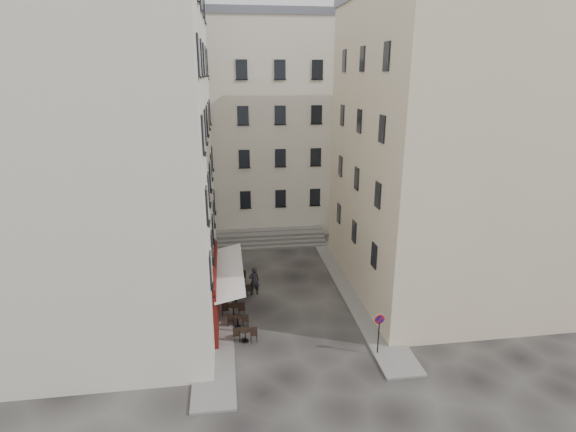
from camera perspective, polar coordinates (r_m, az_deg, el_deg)
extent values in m
plane|color=black|center=(26.85, 0.71, -13.06)|extent=(90.00, 90.00, 0.00)
cube|color=slate|center=(30.10, -9.09, -9.56)|extent=(2.00, 22.00, 0.12)
cube|color=slate|center=(30.28, 8.39, -9.34)|extent=(2.00, 18.00, 0.12)
cube|color=beige|center=(26.99, -23.14, 8.35)|extent=(12.00, 16.00, 20.00)
cube|color=beige|center=(30.19, 19.99, 7.63)|extent=(12.00, 14.00, 18.00)
cube|color=beige|center=(42.15, -4.61, 11.18)|extent=(18.00, 10.00, 18.00)
cube|color=slate|center=(42.14, -4.94, 23.84)|extent=(18.20, 10.20, 0.60)
cube|color=#480A0A|center=(26.66, -9.17, -9.25)|extent=(0.25, 7.00, 3.50)
cube|color=black|center=(26.81, -9.05, -9.91)|extent=(0.06, 3.85, 2.00)
cube|color=white|center=(26.13, -7.49, -6.83)|extent=(1.58, 7.30, 0.41)
cube|color=slate|center=(37.45, -2.05, -3.67)|extent=(9.00, 1.80, 0.20)
cube|color=slate|center=(37.80, -2.13, -3.14)|extent=(9.00, 1.80, 0.20)
cube|color=slate|center=(38.14, -2.20, -2.63)|extent=(9.00, 1.80, 0.20)
cube|color=slate|center=(38.50, -2.28, -2.12)|extent=(9.00, 1.80, 0.20)
cylinder|color=black|center=(25.52, -6.38, -13.77)|extent=(0.10, 0.10, 0.90)
sphere|color=black|center=(25.28, -6.42, -12.86)|extent=(0.12, 0.12, 0.12)
cylinder|color=black|center=(28.57, -6.62, -10.13)|extent=(0.10, 0.10, 0.90)
sphere|color=black|center=(28.36, -6.66, -9.29)|extent=(0.12, 0.12, 0.12)
cylinder|color=black|center=(31.71, -6.81, -7.20)|extent=(0.10, 0.10, 0.90)
sphere|color=black|center=(31.52, -6.84, -6.42)|extent=(0.12, 0.12, 0.12)
cylinder|color=black|center=(23.80, 11.42, -14.61)|extent=(0.06, 0.06, 2.28)
cylinder|color=red|center=(23.33, 11.57, -12.72)|extent=(0.53, 0.04, 0.53)
cylinder|color=#0F0B66|center=(23.31, 11.59, -12.75)|extent=(0.38, 0.04, 0.38)
cube|color=red|center=(23.29, 11.61, -12.78)|extent=(0.31, 0.03, 0.31)
cylinder|color=black|center=(25.00, -5.43, -15.50)|extent=(0.36, 0.36, 0.02)
cylinder|color=black|center=(24.82, -5.45, -14.86)|extent=(0.05, 0.05, 0.71)
cylinder|color=black|center=(24.65, -5.48, -14.23)|extent=(0.60, 0.60, 0.04)
cube|color=black|center=(24.81, -4.38, -14.70)|extent=(0.38, 0.38, 0.91)
cube|color=black|center=(24.87, -6.55, -14.69)|extent=(0.38, 0.38, 0.91)
cylinder|color=black|center=(26.26, -6.35, -13.77)|extent=(0.34, 0.34, 0.02)
cylinder|color=black|center=(26.10, -6.37, -13.19)|extent=(0.05, 0.05, 0.65)
cylinder|color=black|center=(25.95, -6.40, -12.63)|extent=(0.56, 0.56, 0.04)
cube|color=black|center=(26.09, -5.43, -13.06)|extent=(0.35, 0.35, 0.84)
cube|color=black|center=(26.16, -7.33, -13.04)|extent=(0.35, 0.35, 0.84)
cylinder|color=black|center=(27.30, -6.92, -12.46)|extent=(0.38, 0.38, 0.02)
cylinder|color=black|center=(27.12, -6.94, -11.82)|extent=(0.05, 0.05, 0.74)
cylinder|color=black|center=(26.96, -6.97, -11.19)|extent=(0.64, 0.64, 0.04)
cube|color=black|center=(27.10, -5.92, -11.67)|extent=(0.40, 0.40, 0.96)
cube|color=black|center=(27.19, -7.98, -11.65)|extent=(0.40, 0.40, 0.96)
cylinder|color=black|center=(29.55, -5.78, -9.95)|extent=(0.33, 0.33, 0.02)
cylinder|color=black|center=(29.41, -5.80, -9.44)|extent=(0.05, 0.05, 0.63)
cylinder|color=black|center=(29.28, -5.81, -8.93)|extent=(0.54, 0.54, 0.04)
cube|color=black|center=(29.40, -5.00, -9.32)|extent=(0.34, 0.34, 0.81)
cube|color=black|center=(29.46, -6.61, -9.32)|extent=(0.34, 0.34, 0.81)
cylinder|color=black|center=(31.24, -6.63, -8.35)|extent=(0.39, 0.39, 0.02)
cylinder|color=black|center=(31.09, -6.65, -7.77)|extent=(0.05, 0.05, 0.75)
cylinder|color=black|center=(30.94, -6.67, -7.19)|extent=(0.65, 0.65, 0.04)
cube|color=black|center=(31.07, -5.75, -7.64)|extent=(0.41, 0.41, 0.97)
cube|color=black|center=(31.16, -7.56, -7.63)|extent=(0.41, 0.41, 0.97)
imported|color=black|center=(29.30, -4.32, -8.22)|extent=(0.77, 0.58, 1.90)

